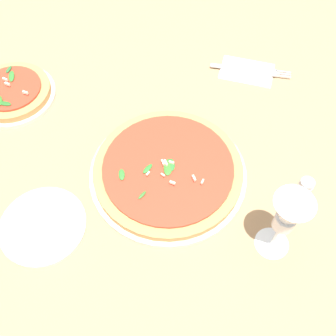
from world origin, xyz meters
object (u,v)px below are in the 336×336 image
(pizza_personal_side, at_px, (12,93))
(wine_glass, at_px, (287,217))
(side_plate_white, at_px, (43,225))
(pizza_arugula_main, at_px, (168,171))
(fork, at_px, (250,70))
(shaker_pepper, at_px, (303,190))

(pizza_personal_side, bearing_deg, wine_glass, -0.88)
(pizza_personal_side, height_order, wine_glass, wine_glass)
(side_plate_white, bearing_deg, pizza_personal_side, 143.37)
(pizza_arugula_main, distance_m, wine_glass, 0.30)
(fork, bearing_deg, wine_glass, -81.12)
(pizza_personal_side, xyz_separation_m, wine_glass, (0.75, -0.01, 0.11))
(fork, distance_m, side_plate_white, 0.68)
(pizza_arugula_main, xyz_separation_m, side_plate_white, (-0.16, -0.25, -0.01))
(side_plate_white, height_order, shaker_pepper, shaker_pepper)
(wine_glass, bearing_deg, side_plate_white, -152.00)
(pizza_arugula_main, height_order, fork, pizza_arugula_main)
(pizza_arugula_main, relative_size, fork, 1.71)
(fork, bearing_deg, pizza_arugula_main, -113.88)
(side_plate_white, relative_size, shaker_pepper, 2.78)
(pizza_personal_side, xyz_separation_m, shaker_pepper, (0.76, 0.12, 0.02))
(side_plate_white, bearing_deg, wine_glass, 28.00)
(wine_glass, bearing_deg, shaker_pepper, 87.22)
(wine_glass, xyz_separation_m, side_plate_white, (-0.43, -0.23, -0.12))
(pizza_personal_side, height_order, fork, pizza_personal_side)
(shaker_pepper, bearing_deg, pizza_personal_side, -170.72)
(pizza_arugula_main, bearing_deg, fork, 88.50)
(fork, bearing_deg, shaker_pepper, -70.23)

